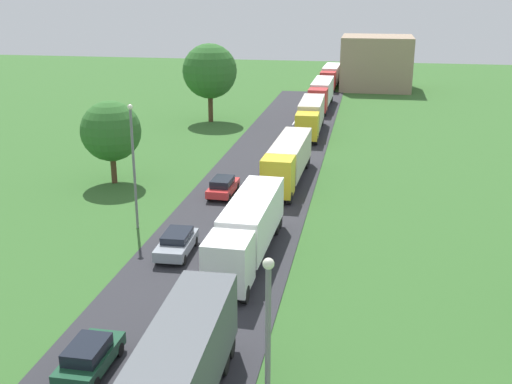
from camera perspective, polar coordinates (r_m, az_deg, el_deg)
road at (r=36.36m, az=-5.26°, el=-8.11°), size 10.00×140.00×0.06m
lane_marking_centre at (r=34.63m, az=-6.15°, el=-9.50°), size 0.16×123.84×0.01m
truck_second at (r=38.19m, az=-0.75°, el=-3.30°), size 2.72×12.58×3.54m
truck_third at (r=53.69m, az=2.97°, el=3.06°), size 2.77×13.07×3.53m
truck_fourth at (r=72.40m, az=5.05°, el=7.03°), size 2.70×12.34×3.67m
truck_fifth at (r=88.41m, az=6.03°, el=9.06°), size 2.61×13.01×3.71m
truck_sixth at (r=107.74m, az=6.90°, el=10.61°), size 2.82×12.26×3.51m
car_second at (r=28.94m, az=-15.08°, el=-14.37°), size 1.80×3.93×1.47m
car_third at (r=39.60m, az=-7.30°, el=-4.65°), size 2.01×4.42×1.43m
car_fourth at (r=50.34m, az=-3.06°, el=0.53°), size 1.91×4.38×1.50m
lamppost_lead at (r=20.28m, az=1.09°, el=-15.88°), size 0.36×0.36×8.52m
lamppost_second at (r=43.15m, az=-11.20°, el=2.78°), size 0.36×0.36×8.80m
tree_oak at (r=78.58m, az=-4.28°, el=11.02°), size 6.77×6.77×9.73m
tree_maple at (r=54.26m, az=-13.20°, el=5.47°), size 5.15×5.15×7.17m
distant_building at (r=107.37m, az=11.00°, el=11.60°), size 11.48×11.20×8.66m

